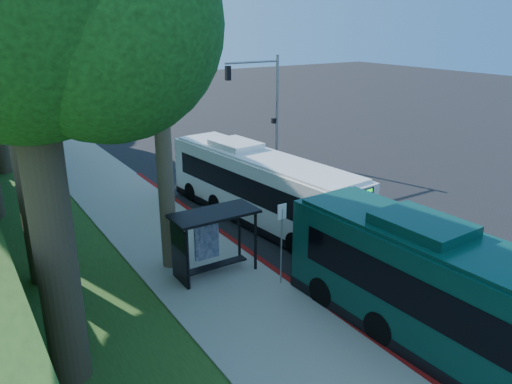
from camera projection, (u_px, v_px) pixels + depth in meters
ground at (311, 214)px, 24.92m from camera, size 140.00×140.00×0.00m
sidewalk at (176, 246)px, 21.19m from camera, size 4.50×70.00×0.12m
red_curb at (274, 270)px, 19.17m from camera, size 0.25×30.00×0.13m
grass_verge at (13, 236)px, 22.29m from camera, size 8.00×70.00×0.06m
bus_shelter at (207, 231)px, 18.37m from camera, size 3.20×1.51×2.55m
stop_sign_pole at (282, 233)px, 17.52m from camera, size 0.35×0.06×3.17m
traffic_signal_pole at (265, 95)px, 33.37m from camera, size 4.10×0.30×7.00m
white_bus at (259, 186)px, 23.66m from camera, size 3.64×12.07×3.54m
teal_bus at (476, 309)px, 13.36m from camera, size 3.23×12.79×3.78m
pickup at (281, 182)px, 27.18m from camera, size 3.11×6.12×1.66m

